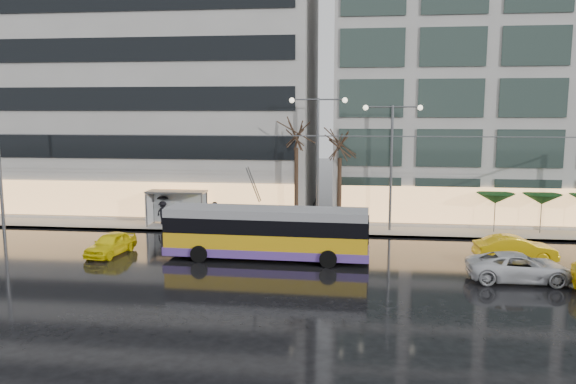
% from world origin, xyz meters
% --- Properties ---
extents(ground, '(140.00, 140.00, 0.00)m').
position_xyz_m(ground, '(0.00, 0.00, 0.00)').
color(ground, black).
rests_on(ground, ground).
extents(sidewalk, '(80.00, 10.00, 0.15)m').
position_xyz_m(sidewalk, '(2.00, 14.00, 0.07)').
color(sidewalk, gray).
rests_on(sidewalk, ground).
extents(kerb, '(80.00, 0.10, 0.15)m').
position_xyz_m(kerb, '(2.00, 9.05, 0.07)').
color(kerb, slate).
rests_on(kerb, ground).
extents(building_left, '(34.00, 14.00, 22.00)m').
position_xyz_m(building_left, '(-16.00, 19.00, 11.15)').
color(building_left, '#9F9C98').
rests_on(building_left, sidewalk).
extents(building_right, '(32.00, 14.00, 25.00)m').
position_xyz_m(building_right, '(19.00, 19.00, 12.65)').
color(building_right, '#9F9C98').
rests_on(building_right, sidewalk).
extents(trolleybus, '(11.46, 4.62, 5.28)m').
position_xyz_m(trolleybus, '(-0.33, 2.74, 1.43)').
color(trolleybus, gold).
rests_on(trolleybus, ground).
extents(catenary, '(42.24, 5.12, 7.00)m').
position_xyz_m(catenary, '(1.00, 7.94, 4.25)').
color(catenary, '#595B60').
rests_on(catenary, ground).
extents(bus_shelter, '(4.20, 1.60, 2.51)m').
position_xyz_m(bus_shelter, '(-8.38, 10.69, 1.96)').
color(bus_shelter, '#595B60').
rests_on(bus_shelter, sidewalk).
extents(street_lamp_near, '(3.96, 0.36, 9.03)m').
position_xyz_m(street_lamp_near, '(2.00, 10.80, 5.99)').
color(street_lamp_near, '#595B60').
rests_on(street_lamp_near, sidewalk).
extents(street_lamp_far, '(3.96, 0.36, 8.53)m').
position_xyz_m(street_lamp_far, '(7.00, 10.80, 5.71)').
color(street_lamp_far, '#595B60').
rests_on(street_lamp_far, sidewalk).
extents(tree_a, '(3.20, 3.20, 8.40)m').
position_xyz_m(tree_a, '(0.50, 11.00, 7.09)').
color(tree_a, black).
rests_on(tree_a, sidewalk).
extents(tree_b, '(3.20, 3.20, 7.70)m').
position_xyz_m(tree_b, '(3.50, 11.20, 6.40)').
color(tree_b, black).
rests_on(tree_b, sidewalk).
extents(parasol_a, '(2.50, 2.50, 2.65)m').
position_xyz_m(parasol_a, '(14.00, 11.00, 2.45)').
color(parasol_a, '#595B60').
rests_on(parasol_a, sidewalk).
extents(parasol_b, '(2.50, 2.50, 2.65)m').
position_xyz_m(parasol_b, '(17.00, 11.00, 2.45)').
color(parasol_b, '#595B60').
rests_on(parasol_b, sidewalk).
extents(taxi_a, '(2.09, 3.98, 1.29)m').
position_xyz_m(taxi_a, '(-9.47, 2.65, 0.64)').
color(taxi_a, '#FFEA0D').
rests_on(taxi_a, ground).
extents(taxi_b, '(4.46, 1.82, 1.44)m').
position_xyz_m(taxi_b, '(13.44, 3.86, 0.72)').
color(taxi_b, '#EAB50C').
rests_on(taxi_b, ground).
extents(sedan_silver, '(5.03, 2.32, 1.40)m').
position_xyz_m(sedan_silver, '(12.63, 0.13, 0.70)').
color(sedan_silver, silver).
rests_on(sedan_silver, ground).
extents(pedestrian_a, '(1.20, 1.21, 2.19)m').
position_xyz_m(pedestrian_a, '(-7.62, 11.46, 1.64)').
color(pedestrian_a, black).
rests_on(pedestrian_a, sidewalk).
extents(pedestrian_b, '(1.00, 0.85, 1.80)m').
position_xyz_m(pedestrian_b, '(-5.25, 10.32, 1.05)').
color(pedestrian_b, black).
rests_on(pedestrian_b, sidewalk).
extents(pedestrian_c, '(1.26, 1.09, 2.11)m').
position_xyz_m(pedestrian_c, '(-9.15, 10.80, 1.26)').
color(pedestrian_c, black).
rests_on(pedestrian_c, sidewalk).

